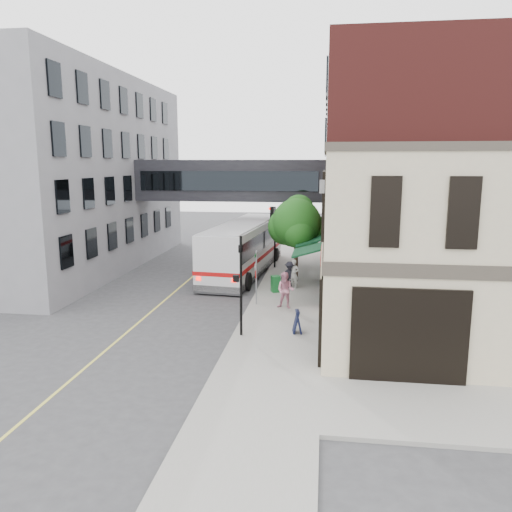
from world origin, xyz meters
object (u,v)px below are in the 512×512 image
(pedestrian_a, at_px, (294,274))
(pedestrian_c, at_px, (290,275))
(sandwich_board, at_px, (297,322))
(bus, at_px, (244,246))
(pedestrian_b, at_px, (286,290))
(newspaper_box, at_px, (276,284))

(pedestrian_a, xyz_separation_m, pedestrian_c, (-0.27, -0.02, -0.05))
(pedestrian_c, relative_size, sandwich_board, 1.59)
(pedestrian_a, bearing_deg, bus, 151.49)
(pedestrian_c, xyz_separation_m, sandwich_board, (0.94, -8.24, -0.31))
(sandwich_board, bearing_deg, pedestrian_b, 94.14)
(pedestrian_a, distance_m, pedestrian_c, 0.27)
(bus, xyz_separation_m, pedestrian_c, (3.57, -4.51, -1.01))
(sandwich_board, bearing_deg, pedestrian_c, 88.25)
(bus, height_order, sandwich_board, bus)
(pedestrian_b, bearing_deg, sandwich_board, -65.03)
(pedestrian_c, xyz_separation_m, newspaper_box, (-0.76, -1.07, -0.34))
(bus, distance_m, pedestrian_c, 5.84)
(pedestrian_c, height_order, sandwich_board, pedestrian_c)
(bus, xyz_separation_m, newspaper_box, (2.81, -5.59, -1.35))
(pedestrian_c, bearing_deg, bus, 123.36)
(pedestrian_c, bearing_deg, sandwich_board, -88.46)
(pedestrian_b, bearing_deg, bus, 124.92)
(pedestrian_b, xyz_separation_m, sandwich_board, (0.84, -3.84, -0.45))
(bus, height_order, pedestrian_a, bus)
(pedestrian_b, xyz_separation_m, newspaper_box, (-0.85, 3.32, -0.48))
(newspaper_box, height_order, sandwich_board, sandwich_board)
(pedestrian_a, bearing_deg, sandwich_board, -64.30)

